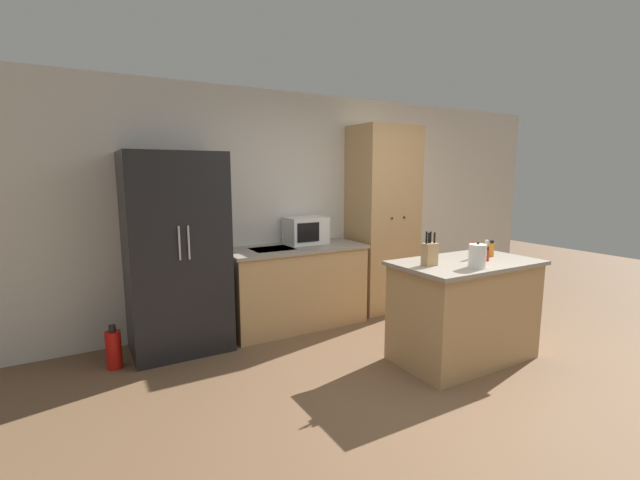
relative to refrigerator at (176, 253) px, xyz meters
The scene contains 14 objects.
ground_plane 2.83m from the refrigerator, 47.31° to the right, with size 14.00×14.00×0.00m, color brown.
wall_back 1.88m from the refrigerator, 11.58° to the left, with size 7.20×0.06×2.60m.
refrigerator is the anchor object (origin of this frame).
back_counter 1.36m from the refrigerator, ahead, with size 1.56×0.68×0.90m.
pantry_cabinet 2.51m from the refrigerator, ahead, with size 0.77×0.60×2.26m.
kitchen_island 2.73m from the refrigerator, 34.85° to the right, with size 1.31×0.76×0.92m.
microwave 1.48m from the refrigerator, ahead, with size 0.45×0.34×0.30m.
knife_block 2.33m from the refrigerator, 40.14° to the right, with size 0.12×0.08×0.29m.
spice_bottle_tall_dark 2.86m from the refrigerator, 34.49° to the right, with size 0.04×0.04×0.13m.
spice_bottle_short_red 2.98m from the refrigerator, 30.23° to the right, with size 0.05×0.05×0.15m.
spice_bottle_amber_oil 2.77m from the refrigerator, 32.68° to the right, with size 0.04×0.04×0.16m.
spice_bottle_green_herb 2.90m from the refrigerator, 32.14° to the right, with size 0.04×0.04×0.17m.
kettle 2.72m from the refrigerator, 40.64° to the right, with size 0.14×0.14×0.22m.
fire_extinguisher 0.99m from the refrigerator, 165.30° to the right, with size 0.13×0.13×0.39m.
Camera 1 is at (-2.62, -2.17, 1.70)m, focal length 24.00 mm.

